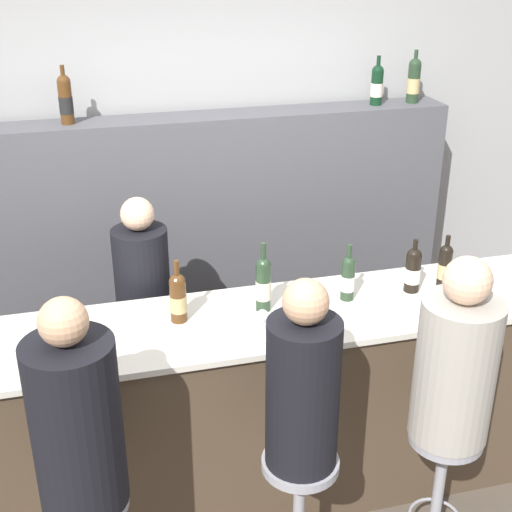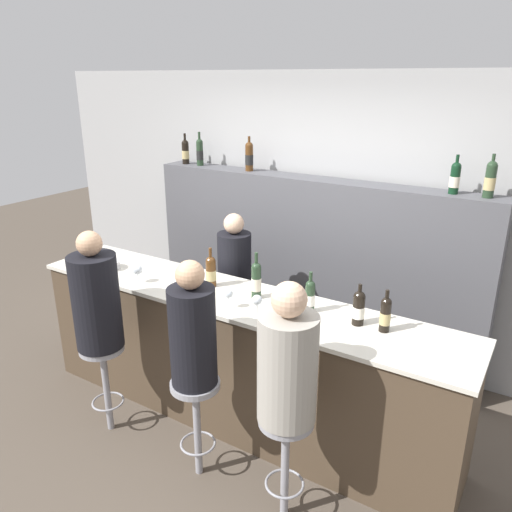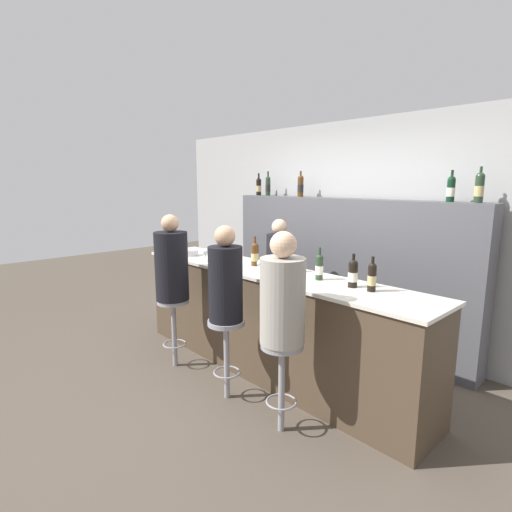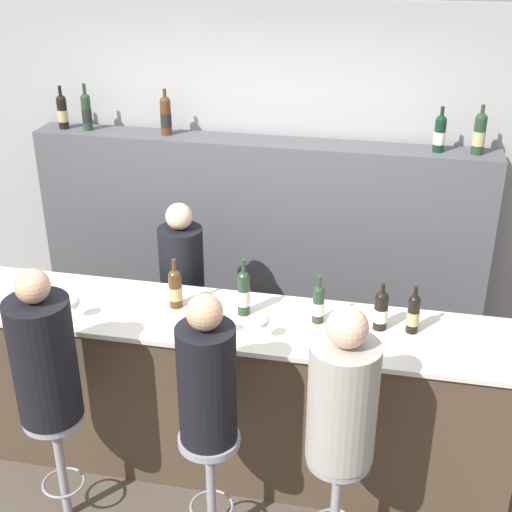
% 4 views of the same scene
% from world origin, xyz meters
% --- Properties ---
extents(wall_back, '(6.40, 0.05, 2.60)m').
position_xyz_m(wall_back, '(0.00, 1.75, 1.30)').
color(wall_back, '#9E9E9E').
rests_on(wall_back, ground_plane).
extents(bar_counter, '(3.41, 0.63, 1.04)m').
position_xyz_m(bar_counter, '(0.00, 0.30, 0.52)').
color(bar_counter, '#473828').
rests_on(bar_counter, ground_plane).
extents(back_bar_cabinet, '(3.20, 0.28, 1.70)m').
position_xyz_m(back_bar_cabinet, '(0.00, 1.52, 0.85)').
color(back_bar_cabinet, '#4C4C51').
rests_on(back_bar_cabinet, ground_plane).
extents(wine_bottle_counter_0, '(0.08, 0.08, 0.30)m').
position_xyz_m(wine_bottle_counter_0, '(-0.25, 0.36, 1.16)').
color(wine_bottle_counter_0, '#4C2D14').
rests_on(wine_bottle_counter_0, bar_counter).
extents(wine_bottle_counter_1, '(0.07, 0.07, 0.34)m').
position_xyz_m(wine_bottle_counter_1, '(0.15, 0.36, 1.18)').
color(wine_bottle_counter_1, '#233823').
rests_on(wine_bottle_counter_1, bar_counter).
extents(wine_bottle_counter_2, '(0.07, 0.07, 0.29)m').
position_xyz_m(wine_bottle_counter_2, '(0.57, 0.36, 1.16)').
color(wine_bottle_counter_2, '#233823').
rests_on(wine_bottle_counter_2, bar_counter).
extents(wine_bottle_counter_3, '(0.08, 0.08, 0.28)m').
position_xyz_m(wine_bottle_counter_3, '(0.91, 0.36, 1.16)').
color(wine_bottle_counter_3, black).
rests_on(wine_bottle_counter_3, bar_counter).
extents(wine_bottle_counter_4, '(0.07, 0.07, 0.28)m').
position_xyz_m(wine_bottle_counter_4, '(1.09, 0.36, 1.16)').
color(wine_bottle_counter_4, black).
rests_on(wine_bottle_counter_4, bar_counter).
extents(wine_bottle_backbar_2, '(0.08, 0.08, 0.32)m').
position_xyz_m(wine_bottle_backbar_2, '(-0.66, 1.52, 1.84)').
color(wine_bottle_backbar_2, '#4C2D14').
rests_on(wine_bottle_backbar_2, back_bar_cabinet).
extents(wine_bottle_backbar_3, '(0.07, 0.07, 0.29)m').
position_xyz_m(wine_bottle_backbar_3, '(1.18, 1.52, 1.83)').
color(wine_bottle_backbar_3, black).
rests_on(wine_bottle_backbar_3, back_bar_cabinet).
extents(wine_bottle_backbar_4, '(0.08, 0.08, 0.32)m').
position_xyz_m(wine_bottle_backbar_4, '(1.42, 1.52, 1.84)').
color(wine_bottle_backbar_4, '#233823').
rests_on(wine_bottle_backbar_4, back_bar_cabinet).
extents(wine_glass_0, '(0.08, 0.08, 0.14)m').
position_xyz_m(wine_glass_0, '(-0.77, 0.12, 1.14)').
color(wine_glass_0, silver).
rests_on(wine_glass_0, bar_counter).
extents(wine_glass_1, '(0.07, 0.07, 0.14)m').
position_xyz_m(wine_glass_1, '(0.08, 0.12, 1.14)').
color(wine_glass_1, silver).
rests_on(wine_glass_1, bar_counter).
extents(wine_glass_2, '(0.08, 0.08, 0.15)m').
position_xyz_m(wine_glass_2, '(0.31, 0.12, 1.15)').
color(wine_glass_2, silver).
rests_on(wine_glass_2, bar_counter).
extents(guest_seated_left, '(0.33, 0.33, 0.86)m').
position_xyz_m(guest_seated_left, '(-0.74, -0.33, 1.09)').
color(guest_seated_left, black).
rests_on(guest_seated_left, bar_stool_left).
extents(bar_stool_middle, '(0.32, 0.32, 0.72)m').
position_xyz_m(bar_stool_middle, '(0.12, -0.33, 0.54)').
color(bar_stool_middle, gray).
rests_on(bar_stool_middle, ground_plane).
extents(guest_seated_middle, '(0.29, 0.29, 0.82)m').
position_xyz_m(guest_seated_middle, '(0.12, -0.33, 1.08)').
color(guest_seated_middle, black).
rests_on(guest_seated_middle, bar_stool_middle).
extents(bar_stool_right, '(0.32, 0.32, 0.72)m').
position_xyz_m(bar_stool_right, '(0.78, -0.33, 0.54)').
color(bar_stool_right, gray).
rests_on(bar_stool_right, ground_plane).
extents(guest_seated_right, '(0.33, 0.33, 0.83)m').
position_xyz_m(guest_seated_right, '(0.78, -0.33, 1.07)').
color(guest_seated_right, gray).
rests_on(guest_seated_right, bar_stool_right).
extents(bartender, '(0.29, 0.29, 1.48)m').
position_xyz_m(bartender, '(-0.37, 0.84, 0.69)').
color(bartender, black).
rests_on(bartender, ground_plane).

